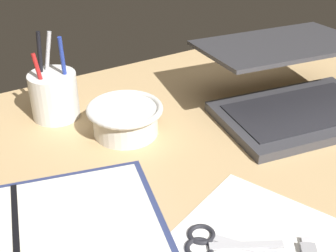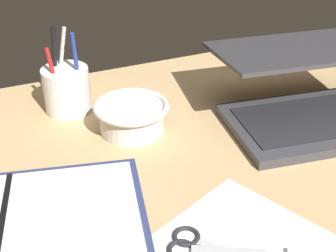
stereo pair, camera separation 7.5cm
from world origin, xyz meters
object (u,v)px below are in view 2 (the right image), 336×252
(bowl, at_px, (134,115))
(scissors, at_px, (195,245))
(planner, at_px, (4,244))
(pen_cup, at_px, (67,89))
(laptop, at_px, (307,97))

(bowl, xyz_separation_m, scissors, (-0.03, -0.31, -0.03))
(bowl, xyz_separation_m, planner, (-0.26, -0.23, -0.01))
(bowl, xyz_separation_m, pen_cup, (-0.09, 0.13, 0.02))
(pen_cup, bearing_deg, planner, -115.11)
(laptop, distance_m, planner, 0.59)
(pen_cup, height_order, scissors, pen_cup)
(laptop, bearing_deg, pen_cup, 160.10)
(pen_cup, xyz_separation_m, planner, (-0.17, -0.36, -0.02))
(pen_cup, distance_m, scissors, 0.45)
(pen_cup, height_order, planner, pen_cup)
(bowl, distance_m, pen_cup, 0.16)
(laptop, height_order, planner, laptop)
(planner, height_order, scissors, planner)
(pen_cup, xyz_separation_m, scissors, (0.06, -0.44, -0.04))
(laptop, xyz_separation_m, scissors, (-0.35, -0.22, -0.05))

